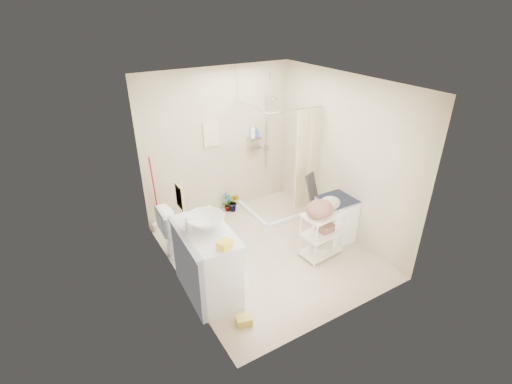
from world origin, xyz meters
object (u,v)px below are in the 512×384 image
(washing_machine, at_px, (335,219))
(laundry_rack, at_px, (322,230))
(vanity, at_px, (207,262))
(toilet, at_px, (187,228))

(washing_machine, relative_size, laundry_rack, 0.84)
(laundry_rack, bearing_deg, vanity, 170.28)
(toilet, distance_m, laundry_rack, 2.07)
(toilet, relative_size, washing_machine, 1.11)
(laundry_rack, bearing_deg, washing_machine, 20.02)
(vanity, relative_size, toilet, 1.35)
(toilet, height_order, washing_machine, toilet)
(washing_machine, height_order, laundry_rack, laundry_rack)
(washing_machine, bearing_deg, toilet, 157.34)
(vanity, bearing_deg, toilet, 85.69)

